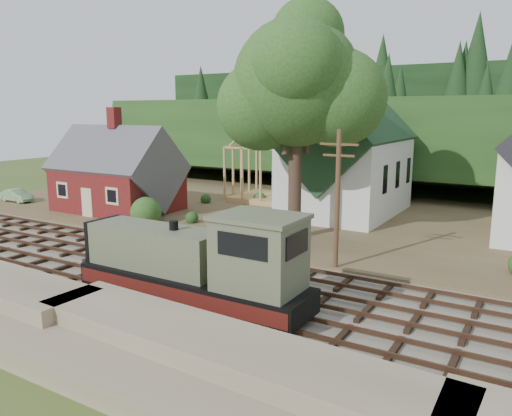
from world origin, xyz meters
The scene contains 16 objects.
ground centered at (0.00, 0.00, 0.00)m, with size 140.00×140.00×0.00m, color #384C1E.
embankment centered at (0.00, -8.50, 0.00)m, with size 64.00×5.00×1.60m, color #7F7259.
railroad_bed centered at (0.00, 0.00, 0.08)m, with size 64.00×11.00×0.16m, color #726B5B.
village_flat centered at (0.00, 18.00, 0.15)m, with size 64.00×26.00×0.30m, color brown.
hillside centered at (0.00, 42.00, 0.00)m, with size 70.00×28.00×8.00m, color #1E3F19.
ridge centered at (0.00, 58.00, 0.00)m, with size 80.00×20.00×12.00m, color black.
depot centered at (-16.00, 11.00, 3.21)m, with size 10.80×7.41×9.00m.
church centered at (2.00, 19.68, 5.18)m, with size 8.40×15.17×13.00m.
timber_frame centered at (-6.00, 22.00, 3.27)m, with size 8.20×6.20×6.99m.
lattice_tower centered at (-6.00, 28.00, 10.03)m, with size 3.20×3.20×12.12m.
big_tree centered at (2.17, 10.08, 10.22)m, with size 10.90×8.40×14.70m.
telegraph_pole_near centered at (7.00, 5.20, 4.25)m, with size 2.20×0.28×8.00m.
locomotive centered at (3.66, -3.00, 2.05)m, with size 11.47×2.87×4.60m.
car_blue centered at (-2.39, 8.66, 0.90)m, with size 1.41×3.50×1.19m, color #517FAF.
car_green centered at (-27.49, 8.79, 0.91)m, with size 1.28×3.68×1.21m, color #7DAC77.
patio_set centered at (-12.18, 8.86, 2.37)m, with size 2.18×2.18×2.43m.
Camera 1 is at (17.02, -20.28, 8.94)m, focal length 35.00 mm.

